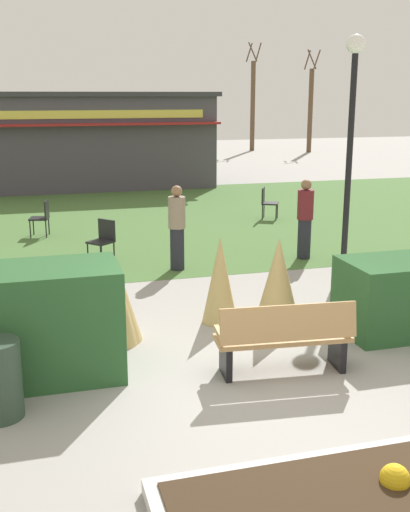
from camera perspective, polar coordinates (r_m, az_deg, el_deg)
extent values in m
plane|color=#999691|center=(7.63, 4.40, -11.99)|extent=(80.00, 80.00, 0.00)
cube|color=#446B33|center=(17.61, -7.51, 3.26)|extent=(36.00, 12.00, 0.01)
sphere|color=gold|center=(5.95, 16.89, -18.84)|extent=(0.26, 0.26, 0.26)
cube|color=tan|center=(7.95, 7.11, -7.41)|extent=(1.74, 0.64, 0.06)
cube|color=tan|center=(7.65, 7.66, -6.06)|extent=(1.70, 0.28, 0.44)
cube|color=black|center=(7.86, 1.89, -9.33)|extent=(0.12, 0.45, 0.45)
cube|color=black|center=(8.27, 11.95, -8.42)|extent=(0.12, 0.45, 0.45)
cube|color=tan|center=(7.71, 1.33, -7.03)|extent=(0.10, 0.44, 0.06)
cube|color=tan|center=(8.17, 12.60, -6.13)|extent=(0.10, 0.44, 0.06)
cube|color=#28562B|center=(7.93, -15.96, -6.00)|extent=(2.27, 1.10, 1.40)
cube|color=#28562B|center=(9.63, 17.78, -3.46)|extent=(1.85, 1.10, 1.09)
cone|color=tan|center=(8.79, -7.95, -4.61)|extent=(0.55, 0.55, 1.08)
cone|color=tan|center=(9.36, 6.67, -2.45)|extent=(0.71, 0.71, 1.37)
cone|color=tan|center=(8.90, -8.06, -3.92)|extent=(0.70, 0.70, 1.22)
cone|color=tan|center=(9.50, 1.38, -2.18)|extent=(0.55, 0.55, 1.35)
cylinder|color=black|center=(12.98, 12.48, -0.57)|extent=(0.22, 0.22, 0.20)
cylinder|color=black|center=(12.63, 12.96, 8.11)|extent=(0.12, 0.12, 4.15)
sphere|color=white|center=(12.59, 13.57, 18.25)|extent=(0.36, 0.36, 0.36)
cube|color=#47424C|center=(24.29, -12.72, 10.06)|extent=(10.79, 3.74, 3.33)
cube|color=#333338|center=(24.23, -12.95, 14.17)|extent=(11.09, 4.04, 0.16)
cube|color=maroon|center=(22.21, -12.52, 11.58)|extent=(10.89, 0.36, 0.08)
cube|color=#D8CC4C|center=(22.35, -12.59, 12.45)|extent=(9.71, 0.04, 0.28)
cube|color=black|center=(17.62, 5.95, 4.79)|extent=(0.59, 0.59, 0.04)
cube|color=black|center=(17.61, 5.32, 5.53)|extent=(0.24, 0.41, 0.44)
cylinder|color=black|center=(17.46, 6.49, 3.94)|extent=(0.03, 0.03, 0.45)
cylinder|color=black|center=(17.83, 6.60, 4.16)|extent=(0.03, 0.03, 0.45)
cylinder|color=black|center=(17.50, 5.25, 3.99)|extent=(0.03, 0.03, 0.45)
cylinder|color=black|center=(17.87, 5.39, 4.21)|extent=(0.03, 0.03, 0.45)
cube|color=black|center=(13.07, -9.49, 1.26)|extent=(0.62, 0.62, 0.04)
cube|color=black|center=(13.17, -8.93, 2.36)|extent=(0.32, 0.36, 0.44)
cylinder|color=black|center=(13.12, -10.62, 0.25)|extent=(0.03, 0.03, 0.45)
cylinder|color=black|center=(12.87, -9.40, 0.02)|extent=(0.03, 0.03, 0.45)
cylinder|color=black|center=(13.39, -9.49, 0.59)|extent=(0.03, 0.03, 0.45)
cylinder|color=black|center=(13.14, -8.27, 0.37)|extent=(0.03, 0.03, 0.45)
cube|color=black|center=(15.90, -14.87, 3.32)|extent=(0.52, 0.52, 0.04)
cube|color=black|center=(15.82, -14.21, 4.13)|extent=(0.13, 0.44, 0.44)
cylinder|color=black|center=(16.16, -15.35, 2.66)|extent=(0.03, 0.03, 0.45)
cylinder|color=black|center=(15.80, -15.62, 2.37)|extent=(0.03, 0.03, 0.45)
cylinder|color=black|center=(16.09, -14.03, 2.69)|extent=(0.03, 0.03, 0.45)
cylinder|color=black|center=(15.72, -14.27, 2.40)|extent=(0.03, 0.03, 0.45)
cylinder|color=#23232D|center=(13.46, 9.01, 1.55)|extent=(0.28, 0.28, 0.85)
cylinder|color=maroon|center=(13.31, 9.14, 4.64)|extent=(0.34, 0.34, 0.62)
sphere|color=#8C6647|center=(13.25, 9.21, 6.43)|extent=(0.22, 0.22, 0.22)
cylinder|color=#23232D|center=(12.43, -2.54, 0.65)|extent=(0.28, 0.28, 0.85)
cylinder|color=gray|center=(12.28, -2.58, 3.98)|extent=(0.34, 0.34, 0.62)
sphere|color=#8C6647|center=(12.21, -2.60, 5.92)|extent=(0.22, 0.22, 0.22)
cube|color=#B7BABF|center=(32.06, -15.92, 8.86)|extent=(4.26, 1.94, 0.60)
cube|color=black|center=(32.02, -16.25, 9.61)|extent=(2.36, 1.66, 0.44)
cylinder|color=black|center=(33.06, -13.67, 8.76)|extent=(0.65, 0.24, 0.64)
cylinder|color=black|center=(31.24, -13.42, 8.46)|extent=(0.65, 0.24, 0.64)
cube|color=#2D6638|center=(32.41, -7.19, 9.35)|extent=(4.31, 2.08, 0.60)
cube|color=black|center=(32.36, -7.48, 10.10)|extent=(2.41, 1.74, 0.44)
cylinder|color=black|center=(33.47, -5.05, 9.17)|extent=(0.65, 0.26, 0.64)
cylinder|color=black|center=(31.65, -4.66, 8.88)|extent=(0.65, 0.26, 0.64)
cylinder|color=black|center=(33.27, -9.57, 9.00)|extent=(0.65, 0.26, 0.64)
cylinder|color=black|center=(31.44, -9.43, 8.69)|extent=(0.65, 0.26, 0.64)
cylinder|color=brown|center=(38.74, 9.56, 12.88)|extent=(0.28, 0.28, 4.86)
cylinder|color=brown|center=(39.01, 10.15, 17.17)|extent=(0.25, 0.58, 1.12)
cylinder|color=brown|center=(38.98, 9.31, 17.21)|extent=(0.54, 0.36, 1.12)
cylinder|color=brown|center=(38.43, 9.71, 17.23)|extent=(0.54, 0.35, 1.12)
cylinder|color=brown|center=(39.48, 4.36, 13.41)|extent=(0.28, 0.28, 5.34)
cylinder|color=brown|center=(39.76, 4.88, 17.98)|extent=(0.25, 0.58, 1.12)
cylinder|color=brown|center=(39.77, 4.05, 17.99)|extent=(0.54, 0.36, 1.12)
cylinder|color=brown|center=(39.20, 4.37, 18.04)|extent=(0.54, 0.35, 1.12)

